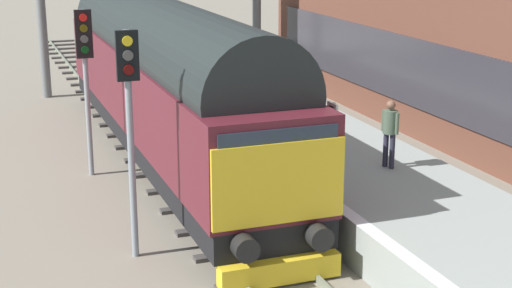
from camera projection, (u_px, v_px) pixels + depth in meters
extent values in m
plane|color=gray|center=(211.00, 207.00, 19.10)|extent=(140.00, 140.00, 0.00)
cube|color=slate|center=(182.00, 208.00, 18.84)|extent=(0.07, 60.00, 0.15)
cube|color=slate|center=(238.00, 201.00, 19.32)|extent=(0.07, 60.00, 0.15)
cube|color=#433F3D|center=(277.00, 280.00, 15.13)|extent=(2.50, 0.26, 0.09)
cube|color=#433F3D|center=(252.00, 251.00, 16.45)|extent=(2.50, 0.26, 0.09)
cube|color=#433F3D|center=(230.00, 226.00, 17.77)|extent=(2.50, 0.26, 0.09)
cube|color=#433F3D|center=(211.00, 205.00, 19.09)|extent=(2.50, 0.26, 0.09)
cube|color=#433F3D|center=(194.00, 187.00, 20.41)|extent=(2.50, 0.26, 0.09)
cube|color=#433F3D|center=(179.00, 171.00, 21.73)|extent=(2.50, 0.26, 0.09)
cube|color=#433F3D|center=(167.00, 157.00, 23.05)|extent=(2.50, 0.26, 0.09)
cube|color=#433F3D|center=(155.00, 144.00, 24.37)|extent=(2.50, 0.26, 0.09)
cube|color=#433F3D|center=(145.00, 133.00, 25.69)|extent=(2.50, 0.26, 0.09)
cube|color=#433F3D|center=(136.00, 122.00, 27.01)|extent=(2.50, 0.26, 0.09)
cube|color=#433F3D|center=(127.00, 113.00, 28.33)|extent=(2.50, 0.26, 0.09)
cube|color=#433F3D|center=(119.00, 105.00, 29.65)|extent=(2.50, 0.26, 0.09)
cube|color=#433F3D|center=(112.00, 97.00, 30.97)|extent=(2.50, 0.26, 0.09)
cube|color=#433F3D|center=(106.00, 90.00, 32.29)|extent=(2.50, 0.26, 0.09)
cube|color=#433F3D|center=(100.00, 83.00, 33.61)|extent=(2.50, 0.26, 0.09)
cube|color=#433F3D|center=(95.00, 77.00, 34.93)|extent=(2.50, 0.26, 0.09)
cube|color=#433F3D|center=(90.00, 71.00, 36.25)|extent=(2.50, 0.26, 0.09)
cube|color=#433F3D|center=(85.00, 66.00, 37.57)|extent=(2.50, 0.26, 0.09)
cube|color=#433F3D|center=(80.00, 61.00, 38.89)|extent=(2.50, 0.26, 0.09)
cube|color=#433F3D|center=(76.00, 57.00, 40.21)|extent=(2.50, 0.26, 0.09)
cube|color=#433F3D|center=(72.00, 52.00, 41.53)|extent=(2.50, 0.26, 0.09)
cube|color=#433F3D|center=(69.00, 48.00, 42.85)|extent=(2.50, 0.26, 0.09)
cube|color=#433F3D|center=(65.00, 45.00, 44.17)|extent=(2.50, 0.26, 0.09)
cube|color=#433F3D|center=(62.00, 41.00, 45.49)|extent=(2.50, 0.26, 0.09)
cube|color=#949C98|center=(344.00, 172.00, 20.17)|extent=(4.00, 44.00, 1.00)
cube|color=white|center=(277.00, 161.00, 19.41)|extent=(0.30, 44.00, 0.01)
cube|color=#333238|center=(472.00, 92.00, 21.90)|extent=(0.06, 26.94, 2.17)
cube|color=black|center=(167.00, 132.00, 22.75)|extent=(2.56, 17.39, 0.60)
cube|color=#551A24|center=(165.00, 87.00, 22.38)|extent=(2.70, 17.39, 2.10)
cylinder|color=black|center=(164.00, 44.00, 22.04)|extent=(2.56, 16.00, 2.57)
cube|color=yellow|center=(279.00, 184.00, 14.54)|extent=(2.65, 0.08, 1.58)
cube|color=#232D3D|center=(279.00, 146.00, 14.36)|extent=(2.38, 0.04, 0.64)
cube|color=#232D3D|center=(211.00, 73.00, 22.76)|extent=(0.04, 12.17, 0.44)
cylinder|color=black|center=(245.00, 248.00, 14.40)|extent=(0.48, 0.35, 0.48)
cylinder|color=black|center=(319.00, 237.00, 14.91)|extent=(0.48, 0.35, 0.48)
cube|color=yellow|center=(280.00, 270.00, 14.96)|extent=(2.43, 0.36, 0.47)
cylinder|color=black|center=(251.00, 229.00, 16.35)|extent=(1.64, 1.04, 1.04)
cylinder|color=black|center=(234.00, 212.00, 17.34)|extent=(1.64, 1.04, 1.04)
cylinder|color=black|center=(219.00, 196.00, 18.33)|extent=(1.64, 1.04, 1.04)
cylinder|color=black|center=(132.00, 106.00, 27.33)|extent=(1.64, 1.04, 1.04)
cylinder|color=black|center=(126.00, 99.00, 28.32)|extent=(1.64, 1.04, 1.04)
cylinder|color=black|center=(120.00, 93.00, 29.31)|extent=(1.64, 1.04, 1.04)
cylinder|color=gray|center=(131.00, 147.00, 15.68)|extent=(0.14, 0.14, 4.71)
cube|color=black|center=(127.00, 56.00, 15.11)|extent=(0.44, 0.10, 0.99)
cylinder|color=yellow|center=(127.00, 41.00, 14.98)|extent=(0.20, 0.06, 0.20)
cylinder|color=#50504E|center=(128.00, 55.00, 15.06)|extent=(0.20, 0.06, 0.20)
cylinder|color=#500807|center=(129.00, 70.00, 15.13)|extent=(0.20, 0.06, 0.20)
cylinder|color=gray|center=(87.00, 94.00, 20.94)|extent=(0.14, 0.14, 4.52)
cube|color=black|center=(84.00, 34.00, 20.45)|extent=(0.44, 0.10, 1.27)
cylinder|color=red|center=(83.00, 18.00, 20.27)|extent=(0.20, 0.06, 0.20)
cylinder|color=#53470A|center=(84.00, 28.00, 20.35)|extent=(0.20, 0.06, 0.20)
cylinder|color=#50504E|center=(84.00, 39.00, 20.43)|extent=(0.20, 0.06, 0.20)
cylinder|color=#0A3E13|center=(85.00, 50.00, 20.50)|extent=(0.20, 0.06, 0.20)
cylinder|color=slate|center=(333.00, 148.00, 16.83)|extent=(0.08, 0.08, 2.01)
cube|color=white|center=(332.00, 111.00, 16.59)|extent=(0.05, 0.44, 0.36)
cube|color=black|center=(331.00, 111.00, 16.58)|extent=(0.01, 0.20, 0.24)
cylinder|color=#2D2C3E|center=(392.00, 151.00, 18.70)|extent=(0.13, 0.13, 0.84)
cylinder|color=#2D2C3E|center=(386.00, 149.00, 18.85)|extent=(0.13, 0.13, 0.84)
cylinder|color=#4E624E|center=(390.00, 122.00, 18.59)|extent=(0.44, 0.44, 0.56)
sphere|color=brown|center=(391.00, 105.00, 18.47)|extent=(0.22, 0.22, 0.22)
cylinder|color=#4E624E|center=(397.00, 124.00, 18.43)|extent=(0.09, 0.09, 0.52)
cylinder|color=#4E624E|center=(383.00, 120.00, 18.74)|extent=(0.09, 0.09, 0.52)
cylinder|color=slate|center=(42.00, 22.00, 30.33)|extent=(0.36, 0.36, 5.92)
cylinder|color=slate|center=(257.00, 13.00, 33.31)|extent=(0.36, 0.36, 5.92)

